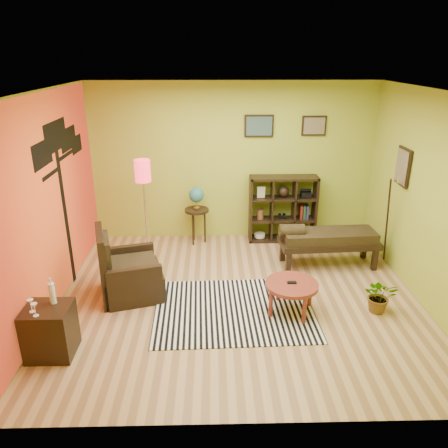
{
  "coord_description": "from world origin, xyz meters",
  "views": [
    {
      "loc": [
        -0.34,
        -5.35,
        3.23
      ],
      "look_at": [
        -0.2,
        0.17,
        1.05
      ],
      "focal_mm": 35.0,
      "sensor_mm": 36.0,
      "label": 1
    }
  ],
  "objects_px": {
    "armchair": "(127,275)",
    "cube_shelf": "(283,209)",
    "floor_lamp": "(143,180)",
    "globe_table": "(197,201)",
    "bench": "(326,239)",
    "coffee_table": "(292,287)",
    "potted_plant": "(379,299)",
    "side_cabinet": "(50,330)"
  },
  "relations": [
    {
      "from": "armchair",
      "to": "cube_shelf",
      "type": "relative_size",
      "value": 0.85
    },
    {
      "from": "floor_lamp",
      "to": "globe_table",
      "type": "distance_m",
      "value": 1.22
    },
    {
      "from": "cube_shelf",
      "to": "armchair",
      "type": "bearing_deg",
      "value": -142.62
    },
    {
      "from": "globe_table",
      "to": "bench",
      "type": "height_order",
      "value": "globe_table"
    },
    {
      "from": "coffee_table",
      "to": "potted_plant",
      "type": "relative_size",
      "value": 1.49
    },
    {
      "from": "floor_lamp",
      "to": "bench",
      "type": "xyz_separation_m",
      "value": [
        2.88,
        -0.25,
        -0.91
      ]
    },
    {
      "from": "floor_lamp",
      "to": "globe_table",
      "type": "xyz_separation_m",
      "value": [
        0.79,
        0.72,
        -0.59
      ]
    },
    {
      "from": "side_cabinet",
      "to": "cube_shelf",
      "type": "height_order",
      "value": "cube_shelf"
    },
    {
      "from": "globe_table",
      "to": "potted_plant",
      "type": "height_order",
      "value": "globe_table"
    },
    {
      "from": "cube_shelf",
      "to": "coffee_table",
      "type": "bearing_deg",
      "value": -95.84
    },
    {
      "from": "coffee_table",
      "to": "armchair",
      "type": "bearing_deg",
      "value": 167.47
    },
    {
      "from": "bench",
      "to": "potted_plant",
      "type": "distance_m",
      "value": 1.45
    },
    {
      "from": "cube_shelf",
      "to": "potted_plant",
      "type": "distance_m",
      "value": 2.63
    },
    {
      "from": "floor_lamp",
      "to": "bench",
      "type": "height_order",
      "value": "floor_lamp"
    },
    {
      "from": "coffee_table",
      "to": "side_cabinet",
      "type": "xyz_separation_m",
      "value": [
        -2.87,
        -0.8,
        -0.06
      ]
    },
    {
      "from": "potted_plant",
      "to": "floor_lamp",
      "type": "bearing_deg",
      "value": 153.74
    },
    {
      "from": "coffee_table",
      "to": "bench",
      "type": "bearing_deg",
      "value": 59.9
    },
    {
      "from": "coffee_table",
      "to": "armchair",
      "type": "height_order",
      "value": "armchair"
    },
    {
      "from": "bench",
      "to": "potted_plant",
      "type": "relative_size",
      "value": 3.45
    },
    {
      "from": "side_cabinet",
      "to": "globe_table",
      "type": "bearing_deg",
      "value": 63.42
    },
    {
      "from": "coffee_table",
      "to": "side_cabinet",
      "type": "bearing_deg",
      "value": -164.4
    },
    {
      "from": "floor_lamp",
      "to": "cube_shelf",
      "type": "height_order",
      "value": "floor_lamp"
    },
    {
      "from": "floor_lamp",
      "to": "coffee_table",
      "type": "bearing_deg",
      "value": -37.17
    },
    {
      "from": "armchair",
      "to": "floor_lamp",
      "type": "distance_m",
      "value": 1.54
    },
    {
      "from": "cube_shelf",
      "to": "side_cabinet",
      "type": "bearing_deg",
      "value": -134.24
    },
    {
      "from": "armchair",
      "to": "bench",
      "type": "relative_size",
      "value": 0.63
    },
    {
      "from": "potted_plant",
      "to": "coffee_table",
      "type": "bearing_deg",
      "value": 178.84
    },
    {
      "from": "armchair",
      "to": "globe_table",
      "type": "relative_size",
      "value": 0.98
    },
    {
      "from": "globe_table",
      "to": "potted_plant",
      "type": "relative_size",
      "value": 2.23
    },
    {
      "from": "coffee_table",
      "to": "floor_lamp",
      "type": "bearing_deg",
      "value": 142.83
    },
    {
      "from": "bench",
      "to": "potted_plant",
      "type": "xyz_separation_m",
      "value": [
        0.4,
        -1.37,
        -0.28
      ]
    },
    {
      "from": "bench",
      "to": "potted_plant",
      "type": "height_order",
      "value": "bench"
    },
    {
      "from": "floor_lamp",
      "to": "side_cabinet",
      "type": "bearing_deg",
      "value": -107.77
    },
    {
      "from": "side_cabinet",
      "to": "floor_lamp",
      "type": "bearing_deg",
      "value": 72.23
    },
    {
      "from": "coffee_table",
      "to": "potted_plant",
      "type": "distance_m",
      "value": 1.19
    },
    {
      "from": "cube_shelf",
      "to": "bench",
      "type": "height_order",
      "value": "cube_shelf"
    },
    {
      "from": "side_cabinet",
      "to": "floor_lamp",
      "type": "distance_m",
      "value": 2.73
    },
    {
      "from": "armchair",
      "to": "cube_shelf",
      "type": "xyz_separation_m",
      "value": [
        2.49,
        1.9,
        0.29
      ]
    },
    {
      "from": "bench",
      "to": "armchair",
      "type": "bearing_deg",
      "value": -164.33
    },
    {
      "from": "cube_shelf",
      "to": "globe_table",
      "type": "bearing_deg",
      "value": -176.89
    },
    {
      "from": "coffee_table",
      "to": "potted_plant",
      "type": "height_order",
      "value": "coffee_table"
    },
    {
      "from": "floor_lamp",
      "to": "potted_plant",
      "type": "height_order",
      "value": "floor_lamp"
    }
  ]
}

